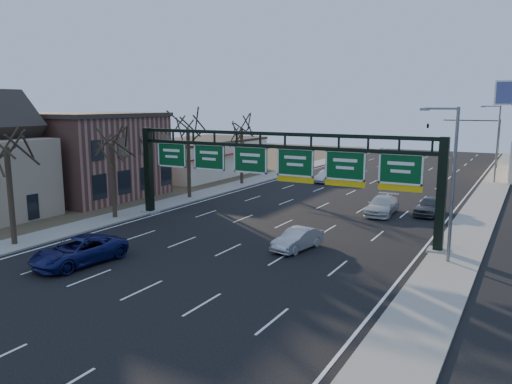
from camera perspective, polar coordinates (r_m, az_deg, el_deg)
The scene contains 20 objects.
ground at distance 30.37m, azimuth -5.22°, elevation -7.55°, with size 160.00×160.00×0.00m, color black.
sidewalk_left at distance 53.48m, azimuth -4.39°, elevation 0.21°, with size 3.00×120.00×0.12m, color gray.
sidewalk_right at distance 44.88m, azimuth 23.98°, elevation -2.54°, with size 3.00×120.00×0.12m, color gray.
dirt_strip_left at distance 61.03m, azimuth -13.97°, elevation 1.14°, with size 21.00×120.00×0.06m, color #473D2B.
lane_markings at distance 47.69m, azimuth 8.52°, elevation -1.14°, with size 21.60×120.00×0.01m, color white.
sign_gantry at distance 36.04m, azimuth 2.10°, elevation 2.82°, with size 24.60×1.20×7.20m.
brick_block at distance 51.77m, azimuth -18.15°, elevation 4.00°, with size 10.40×12.40×8.30m.
cream_strip at distance 65.40m, azimuth -6.38°, elevation 4.01°, with size 10.90×18.40×4.70m.
tree_near at distance 35.41m, azimuth -26.78°, elevation 6.27°, with size 3.60×3.60×8.86m.
tree_gantry at distance 41.14m, azimuth -16.27°, elevation 6.80°, with size 3.60×3.60×8.48m.
tree_mid at distance 48.64m, azimuth -7.82°, elevation 8.41°, with size 3.60×3.60×9.24m.
tree_far at distance 56.95m, azimuth -1.67°, elevation 8.35°, with size 3.60×3.60×8.86m.
streetlight_near at distance 30.34m, azimuth 21.41°, elevation 1.63°, with size 2.15×0.22×9.00m.
streetlight_far at distance 64.05m, azimuth 25.78°, elevation 5.40°, with size 2.15×0.22×9.00m.
traffic_signal_mast at distance 79.61m, azimuth 21.65°, elevation 6.70°, with size 10.16×0.54×7.00m.
car_blue_suv at distance 30.76m, azimuth -19.59°, elevation -6.35°, with size 2.60×5.63×1.57m, color #121751.
car_silver_sedan at distance 31.95m, azimuth 4.78°, elevation -5.39°, with size 1.43×4.09×1.35m, color #A5A6AA.
car_white_wagon at distance 43.16m, azimuth 14.20°, elevation -1.50°, with size 2.10×5.16×1.50m, color silver.
car_grey_far at distance 44.05m, azimuth 19.26°, elevation -1.50°, with size 1.83×4.55×1.55m, color #414346.
car_silver_distant at distance 59.59m, azimuth 8.08°, elevation 1.77°, with size 1.46×4.18×1.38m, color #B1B0B5.
Camera 1 is at (16.52, -23.79, 9.15)m, focal length 35.00 mm.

